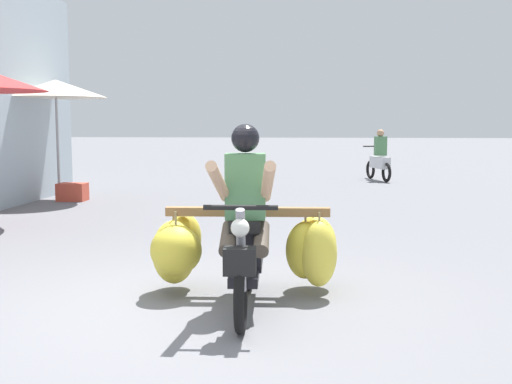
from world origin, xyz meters
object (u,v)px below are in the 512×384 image
object	(u,v)px
motorbike_main_loaded	(243,242)
motorbike_distant_ahead_left	(380,160)
market_umbrella_near_shop	(56,89)
produce_crate	(72,192)

from	to	relation	value
motorbike_main_loaded	motorbike_distant_ahead_left	size ratio (longest dim) A/B	1.20
motorbike_main_loaded	market_umbrella_near_shop	xyz separation A→B (m)	(-4.53, 6.65, 1.74)
motorbike_distant_ahead_left	produce_crate	size ratio (longest dim) A/B	2.80
motorbike_main_loaded	produce_crate	bearing A→B (deg)	122.56
motorbike_distant_ahead_left	market_umbrella_near_shop	world-z (taller)	market_umbrella_near_shop
motorbike_distant_ahead_left	market_umbrella_near_shop	distance (m)	8.76
produce_crate	motorbike_main_loaded	bearing A→B (deg)	-57.44
motorbike_distant_ahead_left	market_umbrella_near_shop	size ratio (longest dim) A/B	0.64
market_umbrella_near_shop	produce_crate	bearing A→B (deg)	8.73
motorbike_main_loaded	motorbike_distant_ahead_left	distance (m)	11.97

